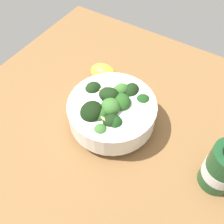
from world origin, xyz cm
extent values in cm
cube|color=brown|center=(0.00, 0.00, -2.40)|extent=(68.92, 68.92, 4.81)
cylinder|color=white|center=(1.18, 1.50, 0.84)|extent=(10.40, 10.40, 1.68)
cylinder|color=white|center=(1.18, 1.50, 4.20)|extent=(18.91, 18.91, 5.04)
cylinder|color=silver|center=(1.18, 1.50, 6.32)|extent=(15.40, 15.40, 0.80)
cylinder|color=#2F662B|center=(-3.03, 1.05, 5.22)|extent=(1.54, 1.70, 1.27)
ellipsoid|color=#386B2B|center=(-3.03, 1.05, 6.76)|extent=(5.30, 4.78, 3.79)
cylinder|color=#2F662B|center=(7.69, 2.88, 4.38)|extent=(1.48, 1.40, 1.33)
ellipsoid|color=#386B2B|center=(7.69, 2.88, 5.85)|extent=(5.00, 4.35, 4.16)
cylinder|color=#4A8F3C|center=(-3.61, 6.45, 4.19)|extent=(1.87, 1.75, 1.33)
ellipsoid|color=#194216|center=(-3.61, 6.45, 5.76)|extent=(4.85, 5.49, 4.68)
cylinder|color=#3C7A32|center=(0.00, -0.46, 5.90)|extent=(1.97, 1.81, 1.40)
ellipsoid|color=black|center=(0.00, -0.46, 7.63)|extent=(5.26, 5.42, 3.76)
cylinder|color=#3C7A32|center=(4.72, 4.34, 4.50)|extent=(1.59, 1.44, 1.47)
ellipsoid|color=#194216|center=(4.72, 4.34, 6.22)|extent=(3.84, 4.60, 4.88)
cylinder|color=#2F662B|center=(2.44, 1.89, 5.48)|extent=(1.81, 1.80, 1.54)
ellipsoid|color=#386B2B|center=(2.44, 1.89, 7.32)|extent=(5.08, 4.81, 4.59)
cylinder|color=#4A8F3C|center=(5.27, -0.82, 5.08)|extent=(2.05, 2.22, 1.60)
ellipsoid|color=black|center=(5.27, -0.82, 7.01)|extent=(6.26, 6.15, 4.88)
cylinder|color=#589D47|center=(-0.47, 2.79, 5.00)|extent=(2.02, 1.91, 1.47)
ellipsoid|color=#23511C|center=(-0.47, 2.79, 6.65)|extent=(5.97, 5.77, 5.88)
cylinder|color=#589D47|center=(-4.31, 2.99, 4.49)|extent=(1.97, 1.88, 1.62)
ellipsoid|color=black|center=(-4.31, 2.99, 6.35)|extent=(4.99, 4.55, 4.90)
cylinder|color=#589D47|center=(4.81, 3.71, 4.96)|extent=(1.67, 1.85, 1.56)
ellipsoid|color=black|center=(4.81, 3.71, 6.58)|extent=(5.33, 5.09, 3.62)
cylinder|color=#3C7A32|center=(5.05, 0.52, 4.69)|extent=(1.74, 1.74, 1.46)
ellipsoid|color=#2D6023|center=(5.05, 0.52, 6.44)|extent=(6.41, 5.65, 5.09)
cylinder|color=#4A8F3C|center=(-0.18, -4.77, 4.07)|extent=(1.24, 1.13, 1.31)
ellipsoid|color=#23511C|center=(-0.18, -4.77, 5.45)|extent=(4.68, 4.55, 3.49)
cylinder|color=#4A8F3C|center=(-0.62, -4.47, 4.31)|extent=(2.05, 1.91, 1.71)
ellipsoid|color=black|center=(-0.62, -4.47, 6.15)|extent=(5.41, 4.53, 4.44)
ellipsoid|color=#DBBC84|center=(1.57, 1.88, 5.98)|extent=(1.25, 1.94, 0.58)
ellipsoid|color=#DBBC84|center=(0.42, 7.03, 5.87)|extent=(1.76, 2.08, 0.78)
ellipsoid|color=#DBBC84|center=(5.62, 2.42, 7.37)|extent=(1.31, 1.93, 0.85)
ellipsoid|color=#DBBC84|center=(0.40, -4.60, 6.00)|extent=(2.06, 1.65, 1.38)
ellipsoid|color=#DBBC84|center=(-0.56, 3.26, 6.37)|extent=(2.02, 1.46, 0.44)
ellipsoid|color=#DBBC84|center=(-1.11, -2.31, 7.36)|extent=(2.07, 1.60, 1.18)
ellipsoid|color=yellow|center=(-9.52, -7.83, 2.22)|extent=(5.12, 7.07, 4.44)
cylinder|color=#194723|center=(2.26, 25.77, 5.36)|extent=(6.56, 6.56, 10.71)
cylinder|color=silver|center=(2.26, 25.77, 4.52)|extent=(6.70, 6.70, 2.79)
camera|label=1|loc=(30.59, 19.91, 48.86)|focal=42.09mm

